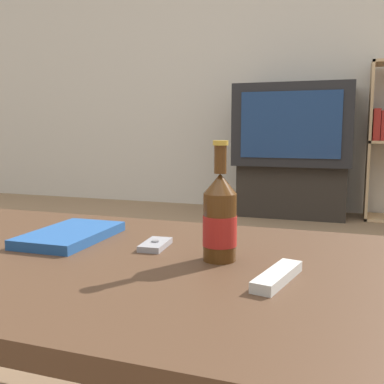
{
  "coord_description": "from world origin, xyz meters",
  "views": [
    {
      "loc": [
        0.5,
        -0.85,
        0.68
      ],
      "look_at": [
        0.09,
        0.35,
        0.5
      ],
      "focal_mm": 42.0,
      "sensor_mm": 36.0,
      "label": 1
    }
  ],
  "objects_px": {
    "tv_stand": "(292,190)",
    "remote_control": "(277,276)",
    "cell_phone": "(155,245)",
    "beer_bottle": "(220,218)",
    "table_book": "(71,235)",
    "television": "(294,125)"
  },
  "relations": [
    {
      "from": "tv_stand",
      "to": "remote_control",
      "type": "relative_size",
      "value": 4.74
    },
    {
      "from": "cell_phone",
      "to": "beer_bottle",
      "type": "bearing_deg",
      "value": -20.84
    },
    {
      "from": "tv_stand",
      "to": "table_book",
      "type": "xyz_separation_m",
      "value": [
        -0.25,
        -2.65,
        0.21
      ]
    },
    {
      "from": "television",
      "to": "beer_bottle",
      "type": "relative_size",
      "value": 3.43
    },
    {
      "from": "table_book",
      "to": "tv_stand",
      "type": "bearing_deg",
      "value": 83.61
    },
    {
      "from": "tv_stand",
      "to": "remote_control",
      "type": "distance_m",
      "value": 2.82
    },
    {
      "from": "remote_control",
      "to": "table_book",
      "type": "bearing_deg",
      "value": 176.52
    },
    {
      "from": "television",
      "to": "remote_control",
      "type": "relative_size",
      "value": 5.04
    },
    {
      "from": "tv_stand",
      "to": "remote_control",
      "type": "xyz_separation_m",
      "value": [
        0.29,
        -2.79,
        0.21
      ]
    },
    {
      "from": "television",
      "to": "remote_control",
      "type": "distance_m",
      "value": 2.82
    },
    {
      "from": "tv_stand",
      "to": "table_book",
      "type": "relative_size",
      "value": 2.92
    },
    {
      "from": "beer_bottle",
      "to": "remote_control",
      "type": "distance_m",
      "value": 0.19
    },
    {
      "from": "tv_stand",
      "to": "beer_bottle",
      "type": "xyz_separation_m",
      "value": [
        0.15,
        -2.7,
        0.29
      ]
    },
    {
      "from": "beer_bottle",
      "to": "cell_phone",
      "type": "bearing_deg",
      "value": 163.81
    },
    {
      "from": "cell_phone",
      "to": "remote_control",
      "type": "xyz_separation_m",
      "value": [
        0.31,
        -0.15,
        0.0
      ]
    },
    {
      "from": "beer_bottle",
      "to": "table_book",
      "type": "bearing_deg",
      "value": 172.72
    },
    {
      "from": "tv_stand",
      "to": "television",
      "type": "relative_size",
      "value": 0.94
    },
    {
      "from": "cell_phone",
      "to": "remote_control",
      "type": "distance_m",
      "value": 0.34
    },
    {
      "from": "television",
      "to": "beer_bottle",
      "type": "distance_m",
      "value": 2.71
    },
    {
      "from": "tv_stand",
      "to": "table_book",
      "type": "distance_m",
      "value": 2.67
    },
    {
      "from": "remote_control",
      "to": "table_book",
      "type": "relative_size",
      "value": 0.62
    },
    {
      "from": "television",
      "to": "table_book",
      "type": "bearing_deg",
      "value": -95.46
    }
  ]
}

